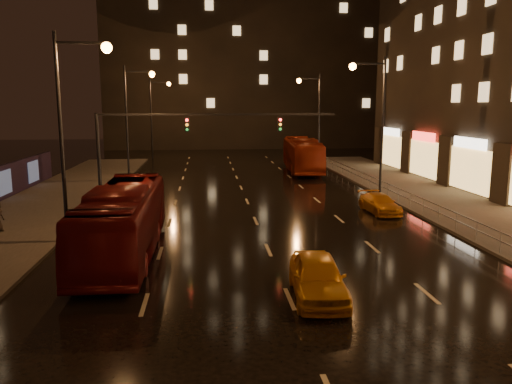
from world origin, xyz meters
TOP-DOWN VIEW (x-y plane):
  - ground at (0.00, 20.00)m, footprint 140.00×140.00m
  - sidewalk_left at (-13.50, 15.00)m, footprint 7.00×70.00m
  - sidewalk_right at (13.50, 15.00)m, footprint 7.00×70.00m
  - building_distant at (4.00, 72.00)m, footprint 44.00×16.00m
  - traffic_signal at (-5.06, 20.00)m, footprint 15.31×0.32m
  - railing_right at (10.20, 18.00)m, footprint 0.05×56.00m
  - bus_red at (-6.55, 9.84)m, footprint 2.67×11.42m
  - bus_curb at (6.95, 37.68)m, footprint 3.63×12.28m
  - taxi_near at (0.99, 4.04)m, footprint 2.13×4.57m
  - taxi_far at (8.00, 17.48)m, footprint 1.90×4.14m

SIDE VIEW (x-z plane):
  - ground at x=0.00m, z-range 0.00..0.00m
  - sidewalk_left at x=-13.50m, z-range 0.00..0.15m
  - sidewalk_right at x=13.50m, z-range 0.00..0.15m
  - taxi_far at x=8.00m, z-range 0.00..1.17m
  - taxi_near at x=0.99m, z-range 0.00..1.51m
  - railing_right at x=10.20m, z-range 0.40..1.40m
  - bus_red at x=-6.55m, z-range 0.00..3.18m
  - bus_curb at x=6.95m, z-range 0.00..3.38m
  - traffic_signal at x=-5.06m, z-range 1.64..7.84m
  - building_distant at x=4.00m, z-range 0.00..36.00m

